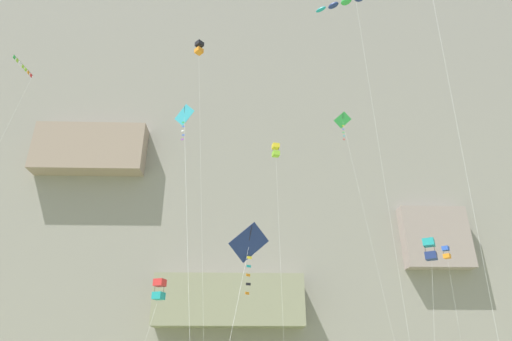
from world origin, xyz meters
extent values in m
cube|color=gray|center=(0.00, 59.95, 41.33)|extent=(180.00, 25.39, 82.65)
cube|color=gray|center=(-19.86, 47.07, 29.16)|extent=(15.10, 5.00, 7.08)
cube|color=gray|center=(0.00, 45.76, 8.84)|extent=(17.69, 3.92, 5.92)
cube|color=gray|center=(26.68, 47.15, 17.02)|extent=(8.68, 3.50, 8.09)
cube|color=red|center=(-6.68, 36.61, 9.35)|extent=(1.28, 1.28, 0.69)
cube|color=teal|center=(-6.68, 36.61, 8.07)|extent=(1.28, 1.28, 0.69)
cylinder|color=black|center=(-6.23, 36.61, 8.71)|extent=(0.03, 0.03, 1.87)
cylinder|color=black|center=(-7.12, 36.61, 8.71)|extent=(0.03, 0.03, 1.87)
cylinder|color=silver|center=(-6.98, 34.11, 3.92)|extent=(0.63, 5.01, 7.61)
cylinder|color=silver|center=(15.50, 16.68, 16.75)|extent=(2.34, 2.01, 33.27)
cube|color=black|center=(-3.39, 29.17, 33.35)|extent=(1.02, 1.02, 0.51)
cube|color=orange|center=(-3.39, 29.17, 32.42)|extent=(1.02, 1.02, 0.51)
cylinder|color=black|center=(-3.06, 29.17, 32.89)|extent=(0.02, 0.02, 1.36)
cylinder|color=black|center=(-3.71, 29.17, 32.89)|extent=(0.02, 0.02, 1.36)
cylinder|color=silver|center=(-2.20, 28.40, 16.14)|extent=(2.39, 1.56, 32.05)
cube|color=teal|center=(18.72, 31.01, 12.13)|extent=(1.33, 1.33, 0.68)
cube|color=navy|center=(18.72, 31.01, 10.88)|extent=(1.33, 1.33, 0.68)
cylinder|color=black|center=(19.16, 31.01, 11.50)|extent=(0.03, 0.03, 1.83)
cylinder|color=black|center=(18.29, 31.01, 11.50)|extent=(0.03, 0.03, 1.83)
cylinder|color=silver|center=(17.44, 29.73, 5.33)|extent=(2.58, 2.58, 10.42)
cube|color=green|center=(12.93, 34.92, 27.65)|extent=(2.15, 0.43, 2.09)
cylinder|color=black|center=(12.93, 34.92, 27.65)|extent=(0.19, 0.52, 1.70)
cube|color=yellow|center=(12.94, 34.92, 26.85)|extent=(0.25, 0.08, 0.13)
cube|color=blue|center=(12.91, 34.92, 26.41)|extent=(0.25, 0.08, 0.13)
cube|color=green|center=(12.88, 34.92, 25.97)|extent=(0.25, 0.03, 0.13)
cube|color=#38B2D1|center=(12.92, 34.92, 25.53)|extent=(0.24, 0.11, 0.13)
cube|color=red|center=(12.87, 34.92, 25.09)|extent=(0.24, 0.11, 0.13)
cylinder|color=silver|center=(14.01, 33.42, 13.75)|extent=(2.18, 3.01, 27.26)
cube|color=blue|center=(22.29, 35.29, 12.69)|extent=(0.87, 0.87, 0.43)
cube|color=orange|center=(22.29, 35.29, 11.90)|extent=(0.87, 0.87, 0.43)
cylinder|color=black|center=(22.57, 35.29, 12.29)|extent=(0.02, 0.02, 1.16)
cylinder|color=black|center=(22.01, 35.29, 12.29)|extent=(0.02, 0.02, 1.16)
cylinder|color=silver|center=(21.75, 34.49, 5.90)|extent=(1.11, 1.61, 11.56)
ellipsoid|color=green|center=(11.03, 22.43, 32.93)|extent=(1.30, 1.16, 0.78)
ellipsoid|color=navy|center=(9.96, 23.10, 33.07)|extent=(1.21, 1.02, 0.63)
ellipsoid|color=teal|center=(8.88, 23.78, 33.20)|extent=(1.11, 0.89, 0.48)
cylinder|color=silver|center=(11.87, 21.44, 16.37)|extent=(0.18, 1.05, 32.51)
cube|color=yellow|center=(4.35, 25.76, 19.15)|extent=(0.68, 0.68, 0.40)
cube|color=#8CCC33|center=(4.35, 25.76, 18.41)|extent=(0.68, 0.68, 0.40)
cylinder|color=black|center=(4.61, 25.76, 18.78)|extent=(0.02, 0.02, 1.09)
cylinder|color=black|center=(4.09, 25.76, 18.78)|extent=(0.02, 0.02, 1.09)
cylinder|color=silver|center=(4.46, 25.12, 9.16)|extent=(0.24, 1.29, 18.09)
cube|color=#38B2D1|center=(-2.98, 21.03, 19.23)|extent=(1.62, 0.80, 1.77)
cylinder|color=black|center=(-2.98, 21.03, 19.23)|extent=(0.10, 0.27, 1.45)
cube|color=green|center=(-3.01, 21.03, 18.57)|extent=(0.21, 0.03, 0.10)
cube|color=blue|center=(-2.96, 21.03, 18.20)|extent=(0.21, 0.08, 0.10)
cube|color=white|center=(-3.02, 21.03, 17.83)|extent=(0.20, 0.11, 0.10)
cube|color=blue|center=(-2.93, 21.03, 17.47)|extent=(0.21, 0.05, 0.10)
cube|color=purple|center=(-2.98, 21.03, 17.10)|extent=(0.20, 0.10, 0.10)
cylinder|color=silver|center=(-1.79, 18.22, 9.56)|extent=(2.39, 5.62, 18.89)
cylinder|color=black|center=(-23.88, 32.96, 33.14)|extent=(0.47, 3.76, 0.02)
cube|color=red|center=(-23.68, 34.57, 32.91)|extent=(0.08, 0.37, 0.41)
cube|color=orange|center=(-23.75, 34.04, 32.91)|extent=(0.08, 0.37, 0.41)
cube|color=#8CCC33|center=(-23.81, 33.50, 32.91)|extent=(0.11, 0.37, 0.40)
cube|color=#8CCC33|center=(-23.88, 32.96, 32.91)|extent=(0.08, 0.37, 0.41)
cube|color=white|center=(-23.94, 32.43, 32.91)|extent=(0.09, 0.37, 0.41)
cube|color=#8CCC33|center=(-24.00, 31.89, 32.91)|extent=(0.08, 0.37, 0.40)
cube|color=green|center=(-24.07, 31.35, 32.91)|extent=(0.10, 0.37, 0.41)
cube|color=navy|center=(2.00, 19.44, 8.89)|extent=(2.58, 0.61, 2.52)
cylinder|color=black|center=(2.00, 19.44, 8.89)|extent=(0.43, 0.72, 2.02)
cube|color=yellow|center=(2.04, 19.44, 7.92)|extent=(0.29, 0.16, 0.15)
cube|color=teal|center=(2.00, 19.44, 7.38)|extent=(0.28, 0.19, 0.15)
cube|color=orange|center=(1.97, 19.44, 6.84)|extent=(0.25, 0.23, 0.15)
cube|color=black|center=(1.99, 19.44, 6.30)|extent=(0.29, 0.16, 0.15)
cube|color=orange|center=(1.93, 19.44, 5.76)|extent=(0.25, 0.23, 0.15)
cylinder|color=silver|center=(1.30, 16.54, 4.34)|extent=(1.42, 5.82, 8.45)
camera|label=1|loc=(1.71, -6.59, 1.82)|focal=29.63mm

